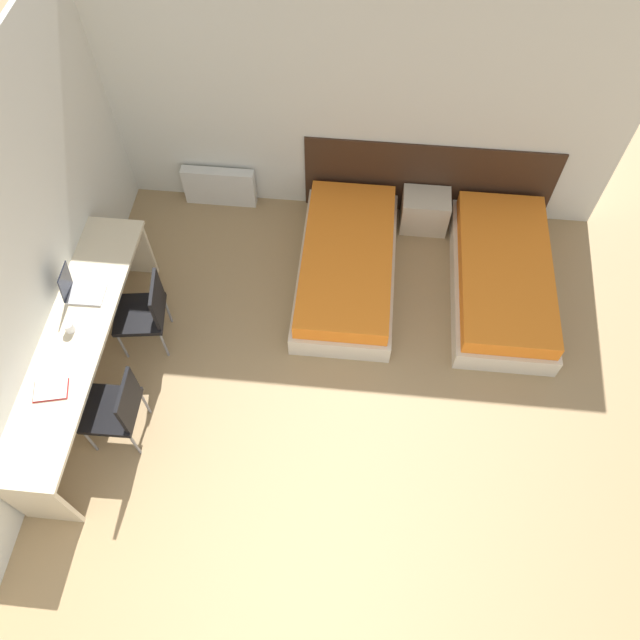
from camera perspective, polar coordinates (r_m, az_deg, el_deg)
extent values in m
plane|color=#9E7F56|center=(5.24, -2.76, -25.58)|extent=(20.00, 20.00, 0.00)
cube|color=silver|center=(6.24, 1.84, 19.30)|extent=(5.55, 0.05, 2.70)
cube|color=silver|center=(5.39, -25.47, 4.69)|extent=(0.05, 5.26, 2.70)
cube|color=#382316|center=(6.82, 9.87, 12.49)|extent=(2.61, 0.03, 0.93)
cube|color=beige|center=(6.38, 2.44, 4.58)|extent=(0.96, 1.94, 0.24)
cube|color=orange|center=(6.21, 2.51, 5.74)|extent=(0.88, 1.86, 0.18)
cube|color=beige|center=(6.54, 16.15, 3.36)|extent=(0.96, 1.94, 0.24)
cube|color=orange|center=(6.38, 16.58, 4.44)|extent=(0.88, 1.86, 0.18)
cube|color=beige|center=(6.85, 9.56, 9.79)|extent=(0.50, 0.35, 0.43)
cube|color=silver|center=(7.07, -9.16, 11.95)|extent=(0.78, 0.12, 0.46)
cube|color=beige|center=(5.57, -21.56, -1.48)|extent=(0.54, 2.60, 0.04)
cube|color=beige|center=(5.47, -24.25, -15.13)|extent=(0.48, 0.04, 0.74)
cube|color=beige|center=(6.52, -17.24, 6.36)|extent=(0.48, 0.04, 0.74)
cube|color=black|center=(5.92, -16.16, 0.50)|extent=(0.50, 0.50, 0.05)
cube|color=black|center=(5.69, -14.68, 1.83)|extent=(0.09, 0.40, 0.40)
cylinder|color=slate|center=(6.06, -17.60, -2.27)|extent=(0.02, 0.02, 0.40)
cylinder|color=slate|center=(6.26, -17.18, 0.76)|extent=(0.02, 0.02, 0.40)
cylinder|color=slate|center=(5.97, -14.05, -2.17)|extent=(0.02, 0.02, 0.40)
cylinder|color=slate|center=(6.17, -13.75, 0.91)|extent=(0.02, 0.02, 0.40)
cube|color=black|center=(5.51, -18.59, -7.82)|extent=(0.45, 0.45, 0.05)
cube|color=black|center=(5.25, -17.14, -7.03)|extent=(0.04, 0.40, 0.40)
cylinder|color=slate|center=(5.72, -20.27, -10.30)|extent=(0.02, 0.02, 0.40)
cylinder|color=slate|center=(5.85, -19.28, -6.86)|extent=(0.02, 0.02, 0.40)
cylinder|color=slate|center=(5.59, -16.57, -10.81)|extent=(0.02, 0.02, 0.40)
cylinder|color=slate|center=(5.72, -15.69, -7.27)|extent=(0.02, 0.02, 0.40)
cube|color=silver|center=(5.75, -20.56, 2.23)|extent=(0.32, 0.23, 0.02)
cube|color=black|center=(5.68, -22.27, 3.22)|extent=(0.06, 0.23, 0.31)
cube|color=#B21E1E|center=(5.35, -23.38, -5.93)|extent=(0.30, 0.24, 0.01)
cube|color=white|center=(5.35, -23.41, -5.89)|extent=(0.28, 0.22, 0.01)
cylinder|color=white|center=(5.56, -21.95, -0.61)|extent=(0.08, 0.08, 0.09)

